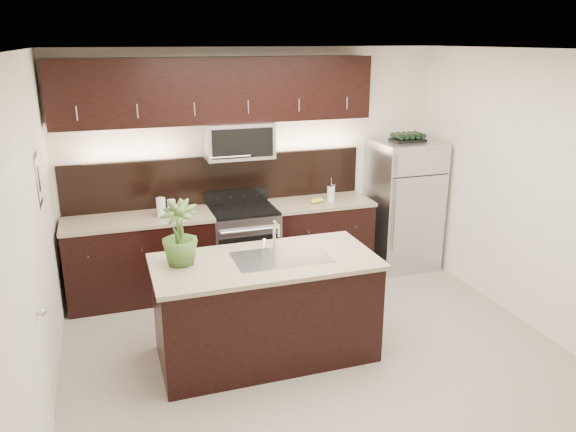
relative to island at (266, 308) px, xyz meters
name	(u,v)px	position (x,y,z in m)	size (l,w,h in m)	color
ground	(315,351)	(0.44, -0.10, -0.47)	(4.50, 4.50, 0.00)	gray
room_walls	(307,176)	(0.33, -0.14, 1.22)	(4.52, 4.02, 2.71)	silver
counter_run	(226,248)	(-0.01, 1.59, 0.00)	(3.51, 0.65, 0.94)	black
upper_fixtures	(221,101)	(0.01, 1.74, 1.67)	(3.49, 0.40, 1.66)	black
island	(266,308)	(0.00, 0.00, 0.00)	(1.96, 0.96, 0.94)	black
sink_faucet	(281,255)	(0.15, 0.01, 0.48)	(0.84, 0.50, 0.28)	silver
refrigerator	(403,205)	(2.24, 1.53, 0.33)	(0.77, 0.70, 1.60)	#B2B2B7
wine_rack	(408,137)	(2.24, 1.53, 1.18)	(0.40, 0.25, 0.10)	black
plant	(179,233)	(-0.71, 0.13, 0.75)	(0.31, 0.31, 0.56)	#3A5D25
canisters	(169,208)	(-0.63, 1.55, 0.56)	(0.31, 0.12, 0.21)	silver
french_press	(331,193)	(1.26, 1.54, 0.57)	(0.10, 0.10, 0.28)	silver
bananas	(313,201)	(1.02, 1.51, 0.49)	(0.17, 0.13, 0.05)	gold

